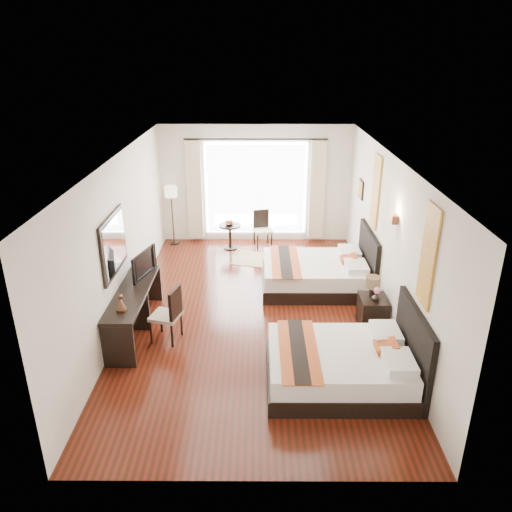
{
  "coord_description": "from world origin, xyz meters",
  "views": [
    {
      "loc": [
        0.06,
        -7.85,
        4.4
      ],
      "look_at": [
        0.02,
        0.15,
        1.06
      ],
      "focal_mm": 35.0,
      "sensor_mm": 36.0,
      "label": 1
    }
  ],
  "objects_px": {
    "table_lamp": "(373,284)",
    "console_desk": "(135,310)",
    "bed_far": "(319,273)",
    "window_chair": "(263,236)",
    "bed_near": "(345,364)",
    "desk_chair": "(167,324)",
    "vase": "(376,299)",
    "floor_lamp": "(171,196)",
    "side_table": "(230,237)",
    "fruit_bowl": "(229,224)",
    "television": "(140,263)",
    "nightstand": "(373,312)"
  },
  "relations": [
    {
      "from": "console_desk",
      "to": "floor_lamp",
      "type": "distance_m",
      "value": 4.09
    },
    {
      "from": "nightstand",
      "to": "console_desk",
      "type": "bearing_deg",
      "value": -177.88
    },
    {
      "from": "side_table",
      "to": "bed_far",
      "type": "bearing_deg",
      "value": -47.79
    },
    {
      "from": "console_desk",
      "to": "side_table",
      "type": "relative_size",
      "value": 3.71
    },
    {
      "from": "floor_lamp",
      "to": "window_chair",
      "type": "xyz_separation_m",
      "value": [
        2.15,
        -0.15,
        -0.94
      ]
    },
    {
      "from": "vase",
      "to": "side_table",
      "type": "distance_m",
      "value": 4.51
    },
    {
      "from": "desk_chair",
      "to": "bed_far",
      "type": "bearing_deg",
      "value": -127.99
    },
    {
      "from": "desk_chair",
      "to": "side_table",
      "type": "relative_size",
      "value": 1.57
    },
    {
      "from": "bed_near",
      "to": "fruit_bowl",
      "type": "xyz_separation_m",
      "value": [
        -1.89,
        5.11,
        0.32
      ]
    },
    {
      "from": "bed_near",
      "to": "floor_lamp",
      "type": "xyz_separation_m",
      "value": [
        -3.26,
        5.43,
        0.9
      ]
    },
    {
      "from": "floor_lamp",
      "to": "window_chair",
      "type": "distance_m",
      "value": 2.35
    },
    {
      "from": "console_desk",
      "to": "television",
      "type": "bearing_deg",
      "value": 87.92
    },
    {
      "from": "television",
      "to": "floor_lamp",
      "type": "relative_size",
      "value": 0.56
    },
    {
      "from": "television",
      "to": "window_chair",
      "type": "height_order",
      "value": "television"
    },
    {
      "from": "console_desk",
      "to": "desk_chair",
      "type": "relative_size",
      "value": 2.37
    },
    {
      "from": "console_desk",
      "to": "vase",
      "type": "bearing_deg",
      "value": 0.47
    },
    {
      "from": "bed_far",
      "to": "television",
      "type": "relative_size",
      "value": 2.63
    },
    {
      "from": "desk_chair",
      "to": "side_table",
      "type": "xyz_separation_m",
      "value": [
        0.81,
        4.01,
        0.01
      ]
    },
    {
      "from": "side_table",
      "to": "fruit_bowl",
      "type": "xyz_separation_m",
      "value": [
        -0.01,
        -0.02,
        0.32
      ]
    },
    {
      "from": "table_lamp",
      "to": "floor_lamp",
      "type": "distance_m",
      "value": 5.51
    },
    {
      "from": "table_lamp",
      "to": "vase",
      "type": "relative_size",
      "value": 2.78
    },
    {
      "from": "table_lamp",
      "to": "window_chair",
      "type": "xyz_separation_m",
      "value": [
        -1.81,
        3.65,
        -0.5
      ]
    },
    {
      "from": "side_table",
      "to": "table_lamp",
      "type": "bearing_deg",
      "value": -53.65
    },
    {
      "from": "bed_far",
      "to": "window_chair",
      "type": "bearing_deg",
      "value": 116.39
    },
    {
      "from": "fruit_bowl",
      "to": "console_desk",
      "type": "bearing_deg",
      "value": -110.48
    },
    {
      "from": "table_lamp",
      "to": "console_desk",
      "type": "xyz_separation_m",
      "value": [
        -3.96,
        -0.21,
        -0.39
      ]
    },
    {
      "from": "bed_far",
      "to": "floor_lamp",
      "type": "height_order",
      "value": "floor_lamp"
    },
    {
      "from": "desk_chair",
      "to": "bed_near",
      "type": "bearing_deg",
      "value": 173.17
    },
    {
      "from": "bed_far",
      "to": "console_desk",
      "type": "bearing_deg",
      "value": -153.04
    },
    {
      "from": "television",
      "to": "fruit_bowl",
      "type": "distance_m",
      "value": 3.44
    },
    {
      "from": "fruit_bowl",
      "to": "side_table",
      "type": "bearing_deg",
      "value": 53.39
    },
    {
      "from": "window_chair",
      "to": "floor_lamp",
      "type": "bearing_deg",
      "value": -108.12
    },
    {
      "from": "bed_near",
      "to": "bed_far",
      "type": "distance_m",
      "value": 3.07
    },
    {
      "from": "bed_near",
      "to": "window_chair",
      "type": "height_order",
      "value": "bed_near"
    },
    {
      "from": "bed_near",
      "to": "desk_chair",
      "type": "height_order",
      "value": "bed_near"
    },
    {
      "from": "television",
      "to": "desk_chair",
      "type": "height_order",
      "value": "television"
    },
    {
      "from": "nightstand",
      "to": "side_table",
      "type": "distance_m",
      "value": 4.41
    },
    {
      "from": "nightstand",
      "to": "vase",
      "type": "relative_size",
      "value": 3.93
    },
    {
      "from": "television",
      "to": "bed_near",
      "type": "bearing_deg",
      "value": -105.62
    },
    {
      "from": "bed_near",
      "to": "television",
      "type": "relative_size",
      "value": 2.58
    },
    {
      "from": "desk_chair",
      "to": "floor_lamp",
      "type": "xyz_separation_m",
      "value": [
        -0.58,
        4.31,
        0.92
      ]
    },
    {
      "from": "fruit_bowl",
      "to": "bed_near",
      "type": "bearing_deg",
      "value": -69.67
    },
    {
      "from": "floor_lamp",
      "to": "window_chair",
      "type": "bearing_deg",
      "value": -4.11
    },
    {
      "from": "bed_near",
      "to": "desk_chair",
      "type": "relative_size",
      "value": 2.21
    },
    {
      "from": "bed_far",
      "to": "desk_chair",
      "type": "xyz_separation_m",
      "value": [
        -2.67,
        -1.95,
        -0.02
      ]
    },
    {
      "from": "bed_far",
      "to": "desk_chair",
      "type": "distance_m",
      "value": 3.31
    },
    {
      "from": "floor_lamp",
      "to": "television",
      "type": "bearing_deg",
      "value": -89.79
    },
    {
      "from": "fruit_bowl",
      "to": "television",
      "type": "bearing_deg",
      "value": -113.39
    },
    {
      "from": "floor_lamp",
      "to": "console_desk",
      "type": "bearing_deg",
      "value": -90.11
    },
    {
      "from": "vase",
      "to": "desk_chair",
      "type": "bearing_deg",
      "value": -174.4
    }
  ]
}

